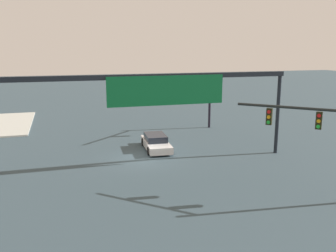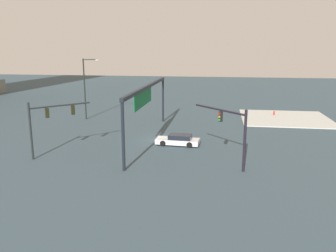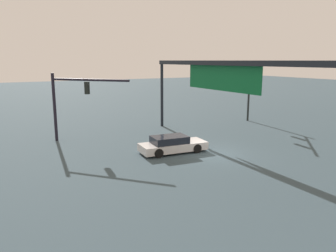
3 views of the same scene
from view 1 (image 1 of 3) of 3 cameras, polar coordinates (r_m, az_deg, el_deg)
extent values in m
plane|color=#354750|center=(28.30, -4.02, -4.97)|extent=(182.41, 182.41, 0.00)
cylinder|color=black|center=(38.75, 6.44, 3.77)|extent=(0.24, 0.24, 5.50)
cylinder|color=black|center=(35.48, 4.27, 6.75)|extent=(5.05, 4.67, 0.18)
cube|color=black|center=(35.75, 4.42, 5.80)|extent=(0.41, 0.41, 0.95)
cylinder|color=red|center=(35.65, 4.66, 6.25)|extent=(0.19, 0.18, 0.20)
cylinder|color=orange|center=(35.68, 4.65, 5.77)|extent=(0.19, 0.18, 0.20)
cylinder|color=green|center=(35.71, 4.64, 5.29)|extent=(0.19, 0.18, 0.20)
cylinder|color=black|center=(21.57, 18.67, 2.70)|extent=(4.61, 4.37, 0.16)
cube|color=black|center=(21.52, 22.23, 0.78)|extent=(0.41, 0.41, 0.95)
cylinder|color=red|center=(21.31, 22.25, 1.49)|extent=(0.19, 0.18, 0.20)
cylinder|color=orange|center=(21.37, 22.19, 0.70)|extent=(0.19, 0.18, 0.20)
cylinder|color=green|center=(21.42, 22.12, -0.09)|extent=(0.19, 0.18, 0.20)
cube|color=black|center=(21.87, 15.33, 1.42)|extent=(0.41, 0.41, 0.95)
cylinder|color=red|center=(21.67, 15.29, 2.12)|extent=(0.19, 0.18, 0.20)
cylinder|color=orange|center=(21.72, 15.24, 1.34)|extent=(0.19, 0.18, 0.20)
cylinder|color=green|center=(21.77, 15.20, 0.56)|extent=(0.19, 0.18, 0.20)
cylinder|color=black|center=(30.22, 16.53, 1.62)|extent=(0.28, 0.28, 6.12)
cube|color=black|center=(25.62, -3.46, 7.61)|extent=(21.53, 0.35, 0.35)
cube|color=#0D5E30|center=(25.87, -0.19, 5.49)|extent=(8.40, 0.08, 2.06)
cube|color=silver|center=(30.52, -1.84, -2.83)|extent=(2.15, 4.89, 0.55)
cube|color=black|center=(30.66, -1.95, -1.75)|extent=(1.77, 2.59, 0.50)
cylinder|color=black|center=(29.32, 0.34, -3.68)|extent=(0.26, 0.65, 0.64)
cylinder|color=black|center=(29.00, -2.95, -3.87)|extent=(0.26, 0.65, 0.64)
cylinder|color=black|center=(32.12, -0.84, -2.29)|extent=(0.26, 0.65, 0.64)
cylinder|color=black|center=(31.83, -3.85, -2.45)|extent=(0.26, 0.65, 0.64)
camera|label=2|loc=(55.36, 37.70, 12.04)|focal=36.91mm
camera|label=3|loc=(41.52, -34.21, 7.50)|focal=35.05mm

